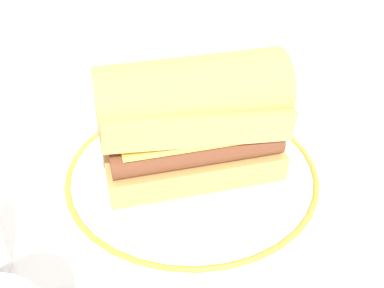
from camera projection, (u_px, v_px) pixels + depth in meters
The scene contains 3 objects.
ground_plane at pixel (186, 171), 0.47m from camera, with size 1.50×1.50×0.00m, color white.
plate at pixel (192, 173), 0.45m from camera, with size 0.28×0.28×0.01m.
sausage_sandwich at pixel (192, 118), 0.41m from camera, with size 0.19×0.12×0.12m.
Camera 1 is at (-0.01, -0.36, 0.30)m, focal length 41.55 mm.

